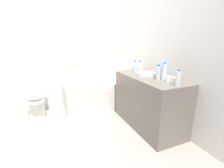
# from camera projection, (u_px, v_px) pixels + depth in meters

# --- Properties ---
(ground_plane) EXTENTS (3.89, 3.89, 0.00)m
(ground_plane) POSITION_uv_depth(u_px,v_px,m) (77.00, 132.00, 2.54)
(ground_plane) COLOR #9E9389
(wall_back_tiled) EXTENTS (3.29, 0.10, 2.36)m
(wall_back_tiled) POSITION_uv_depth(u_px,v_px,m) (61.00, 50.00, 3.35)
(wall_back_tiled) COLOR silver
(wall_back_tiled) RESTS_ON ground_plane
(wall_right_mirror) EXTENTS (0.10, 2.86, 2.36)m
(wall_right_mirror) POSITION_uv_depth(u_px,v_px,m) (159.00, 53.00, 2.79)
(wall_right_mirror) COLOR silver
(wall_right_mirror) RESTS_ON ground_plane
(bathtub) EXTENTS (1.42, 0.77, 1.23)m
(bathtub) POSITION_uv_depth(u_px,v_px,m) (98.00, 93.00, 3.46)
(bathtub) COLOR silver
(bathtub) RESTS_ON ground_plane
(toilet) EXTENTS (0.37, 0.50, 0.69)m
(toilet) POSITION_uv_depth(u_px,v_px,m) (36.00, 100.00, 2.97)
(toilet) COLOR white
(toilet) RESTS_ON ground_plane
(vanity_counter) EXTENTS (0.59, 1.29, 0.84)m
(vanity_counter) POSITION_uv_depth(u_px,v_px,m) (148.00, 102.00, 2.66)
(vanity_counter) COLOR #6B6056
(vanity_counter) RESTS_ON ground_plane
(sink_basin) EXTENTS (0.30, 0.30, 0.05)m
(sink_basin) POSITION_uv_depth(u_px,v_px,m) (146.00, 74.00, 2.64)
(sink_basin) COLOR white
(sink_basin) RESTS_ON vanity_counter
(sink_faucet) EXTENTS (0.11, 0.15, 0.08)m
(sink_faucet) POSITION_uv_depth(u_px,v_px,m) (155.00, 72.00, 2.70)
(sink_faucet) COLOR #A5A5AA
(sink_faucet) RESTS_ON vanity_counter
(water_bottle_0) EXTENTS (0.06, 0.06, 0.20)m
(water_bottle_0) POSITION_uv_depth(u_px,v_px,m) (140.00, 67.00, 2.87)
(water_bottle_0) COLOR silver
(water_bottle_0) RESTS_ON vanity_counter
(water_bottle_1) EXTENTS (0.07, 0.07, 0.20)m
(water_bottle_1) POSITION_uv_depth(u_px,v_px,m) (135.00, 66.00, 2.92)
(water_bottle_1) COLOR silver
(water_bottle_1) RESTS_ON vanity_counter
(water_bottle_2) EXTENTS (0.06, 0.06, 0.21)m
(water_bottle_2) POSITION_uv_depth(u_px,v_px,m) (178.00, 78.00, 2.03)
(water_bottle_2) COLOR silver
(water_bottle_2) RESTS_ON vanity_counter
(water_bottle_3) EXTENTS (0.06, 0.06, 0.26)m
(water_bottle_3) POSITION_uv_depth(u_px,v_px,m) (164.00, 72.00, 2.30)
(water_bottle_3) COLOR silver
(water_bottle_3) RESTS_ON vanity_counter
(water_bottle_4) EXTENTS (0.07, 0.07, 0.20)m
(water_bottle_4) POSITION_uv_depth(u_px,v_px,m) (158.00, 72.00, 2.46)
(water_bottle_4) COLOR silver
(water_bottle_4) RESTS_ON vanity_counter
(water_bottle_5) EXTENTS (0.07, 0.07, 0.21)m
(water_bottle_5) POSITION_uv_depth(u_px,v_px,m) (159.00, 73.00, 2.36)
(water_bottle_5) COLOR silver
(water_bottle_5) RESTS_ON vanity_counter
(drinking_glass_0) EXTENTS (0.07, 0.07, 0.09)m
(drinking_glass_0) POSITION_uv_depth(u_px,v_px,m) (134.00, 68.00, 3.02)
(drinking_glass_0) COLOR white
(drinking_glass_0) RESTS_ON vanity_counter
(drinking_glass_1) EXTENTS (0.06, 0.06, 0.09)m
(drinking_glass_1) POSITION_uv_depth(u_px,v_px,m) (174.00, 81.00, 2.12)
(drinking_glass_1) COLOR white
(drinking_glass_1) RESTS_ON vanity_counter
(drinking_glass_2) EXTENTS (0.06, 0.06, 0.08)m
(drinking_glass_2) POSITION_uv_depth(u_px,v_px,m) (168.00, 79.00, 2.25)
(drinking_glass_2) COLOR white
(drinking_glass_2) RESTS_ON vanity_counter
(toilet_paper_roll) EXTENTS (0.11, 0.11, 0.14)m
(toilet_paper_roll) POSITION_uv_depth(u_px,v_px,m) (26.00, 114.00, 3.00)
(toilet_paper_roll) COLOR white
(toilet_paper_roll) RESTS_ON ground_plane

